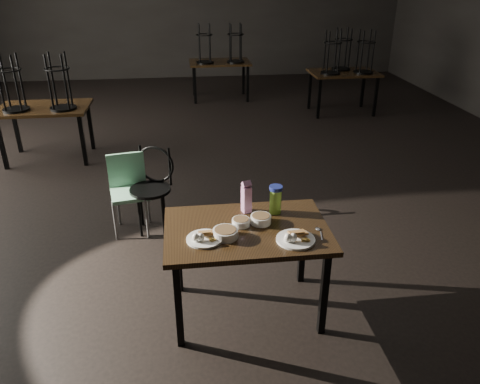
{
  "coord_description": "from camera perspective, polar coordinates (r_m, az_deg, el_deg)",
  "views": [
    {
      "loc": [
        -0.3,
        -5.62,
        2.48
      ],
      "look_at": [
        0.12,
        -2.3,
        0.85
      ],
      "focal_mm": 35.0,
      "sensor_mm": 36.0,
      "label": 1
    }
  ],
  "objects": [
    {
      "name": "main_table",
      "position": [
        3.46,
        0.82,
        -5.54
      ],
      "size": [
        1.2,
        0.8,
        0.75
      ],
      "color": "black",
      "rests_on": "ground"
    },
    {
      "name": "plate_left",
      "position": [
        3.28,
        -4.4,
        -5.52
      ],
      "size": [
        0.25,
        0.25,
        0.08
      ],
      "color": "white",
      "rests_on": "main_table"
    },
    {
      "name": "plate_right",
      "position": [
        3.28,
        6.78,
        -5.55
      ],
      "size": [
        0.27,
        0.27,
        0.09
      ],
      "color": "white",
      "rests_on": "main_table"
    },
    {
      "name": "bowl_near",
      "position": [
        3.44,
        0.11,
        -3.67
      ],
      "size": [
        0.13,
        0.13,
        0.05
      ],
      "color": "white",
      "rests_on": "main_table"
    },
    {
      "name": "bowl_far",
      "position": [
        3.48,
        2.55,
        -3.31
      ],
      "size": [
        0.15,
        0.15,
        0.06
      ],
      "color": "white",
      "rests_on": "main_table"
    },
    {
      "name": "bowl_big",
      "position": [
        3.3,
        -1.8,
        -5.03
      ],
      "size": [
        0.18,
        0.18,
        0.06
      ],
      "color": "white",
      "rests_on": "main_table"
    },
    {
      "name": "juice_carton",
      "position": [
        3.59,
        0.79,
        -0.66
      ],
      "size": [
        0.08,
        0.08,
        0.26
      ],
      "color": "#851864",
      "rests_on": "main_table"
    },
    {
      "name": "water_bottle",
      "position": [
        3.59,
        4.35,
        -0.87
      ],
      "size": [
        0.13,
        0.13,
        0.22
      ],
      "color": "#8FD43E",
      "rests_on": "main_table"
    },
    {
      "name": "spoon",
      "position": [
        3.44,
        9.53,
        -4.58
      ],
      "size": [
        0.05,
        0.18,
        0.01
      ],
      "color": "silver",
      "rests_on": "main_table"
    },
    {
      "name": "bentwood_chair",
      "position": [
        4.78,
        -10.63,
        1.18
      ],
      "size": [
        0.45,
        0.45,
        0.86
      ],
      "rotation": [
        0.0,
        0.0,
        -0.36
      ],
      "color": "black",
      "rests_on": "ground"
    },
    {
      "name": "school_chair",
      "position": [
        4.82,
        -13.4,
        0.7
      ],
      "size": [
        0.43,
        0.43,
        0.8
      ],
      "rotation": [
        0.0,
        0.0,
        0.19
      ],
      "color": "#6FAE88",
      "rests_on": "ground"
    },
    {
      "name": "bg_table_left",
      "position": [
        6.93,
        -22.95,
        9.47
      ],
      "size": [
        1.2,
        0.8,
        1.48
      ],
      "color": "black",
      "rests_on": "ground"
    },
    {
      "name": "bg_table_right",
      "position": [
        8.86,
        12.6,
        14.29
      ],
      "size": [
        1.2,
        0.8,
        1.48
      ],
      "color": "black",
      "rests_on": "ground"
    },
    {
      "name": "bg_table_far",
      "position": [
        9.63,
        -2.47,
        15.6
      ],
      "size": [
        1.2,
        0.8,
        1.48
      ],
      "color": "black",
      "rests_on": "ground"
    }
  ]
}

